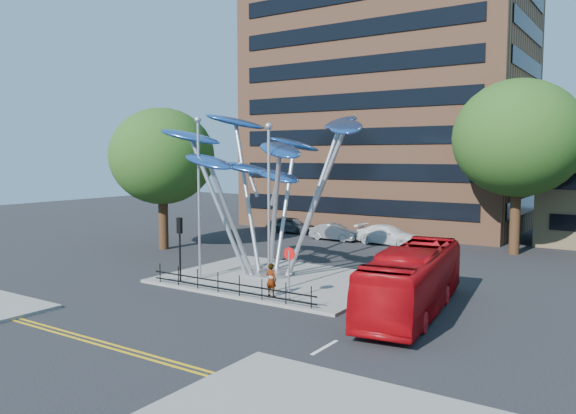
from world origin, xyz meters
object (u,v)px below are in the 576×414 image
Objects in this scene: tree_left at (162,157)px; parked_car_right at (388,235)px; pedestrian at (271,280)px; street_lamp_right at (269,192)px; parked_car_left at (292,225)px; no_entry_sign_island at (289,264)px; parked_car_mid at (334,232)px; traffic_light_island at (180,235)px; red_bus at (412,280)px; tree_right at (518,138)px; leaf_sculpture at (269,156)px; street_lamp_left at (199,184)px.

tree_left is 18.08m from parked_car_right.
parked_car_right is (-2.05, 18.60, -0.21)m from pedestrian.
street_lamp_right reaches higher than parked_car_left.
no_entry_sign_island is 1.53× the size of pedestrian.
street_lamp_right reaches higher than parked_car_mid.
tree_left is 3.01× the size of traffic_light_island.
no_entry_sign_island reaches higher than parked_car_mid.
street_lamp_right is 4.20m from pedestrian.
red_bus is 2.02× the size of parked_car_right.
tree_right is 24.06m from traffic_light_island.
tree_left is 14.15m from parked_car_left.
tree_right is 25.09m from tree_left.
street_lamp_left is at bearing -127.40° from leaf_sculpture.
red_bus is at bearing -149.60° from parked_car_right.
leaf_sculpture is 3.14× the size of parked_car_mid.
leaf_sculpture is at bearing -53.53° from pedestrian.
leaf_sculpture reaches higher than street_lamp_left.
red_bus reaches higher than parked_car_right.
pedestrian is at bearing -169.85° from parked_car_right.
leaf_sculpture is at bearing 124.91° from street_lamp_right.
pedestrian is (-6.47, -1.53, -0.49)m from red_bus.
no_entry_sign_island reaches higher than parked_car_right.
red_bus is at bearing -141.10° from parked_car_mid.
street_lamp_left reaches higher than parked_car_right.
tree_left is at bearing 162.44° from parked_car_left.
street_lamp_left is 12.59m from red_bus.
street_lamp_left reaches higher than pedestrian.
parked_car_right reaches higher than parked_car_mid.
street_lamp_left is at bearing -124.05° from tree_right.
traffic_light_island is at bearing -39.81° from tree_left.
street_lamp_left is 1.06× the size of street_lamp_right.
tree_right is at bearing 72.88° from no_entry_sign_island.
pedestrian is at bearing -53.90° from leaf_sculpture.
no_entry_sign_island is at bearing -8.61° from street_lamp_left.
parked_car_left is (-6.32, 18.87, -4.64)m from street_lamp_left.
parked_car_right is at bearing 40.64° from tree_left.
traffic_light_island is 0.67× the size of parked_car_right.
street_lamp_right is at bearing -160.18° from parked_car_mid.
traffic_light_island is 12.60m from red_bus.
traffic_light_island is 19.10m from parked_car_right.
tree_right is at bearing 56.69° from leaf_sculpture.
parked_car_right is (-9.07, -0.90, -7.30)m from tree_right.
red_bus is at bearing 2.52° from street_lamp_left.
no_entry_sign_island is 0.48× the size of parked_car_right.
tree_right is 21.31m from no_entry_sign_island.
tree_left is at bearing 142.58° from parked_car_mid.
tree_left is at bearing 154.93° from no_entry_sign_island.
traffic_light_island is 7.05m from no_entry_sign_island.
parked_car_mid is at bearing 91.80° from traffic_light_island.
street_lamp_right reaches higher than no_entry_sign_island.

